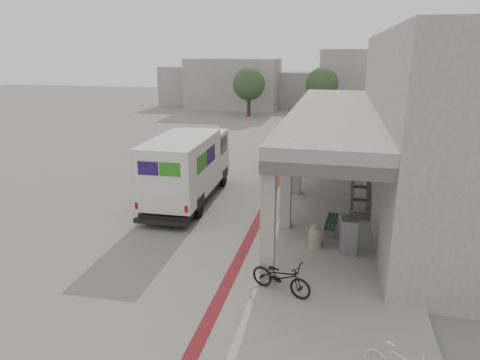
% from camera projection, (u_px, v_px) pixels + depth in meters
% --- Properties ---
extents(ground, '(120.00, 120.00, 0.00)m').
position_uv_depth(ground, '(226.00, 229.00, 15.72)').
color(ground, slate).
rests_on(ground, ground).
extents(bike_lane_stripe, '(0.35, 40.00, 0.01)m').
position_uv_depth(bike_lane_stripe, '(262.00, 212.00, 17.37)').
color(bike_lane_stripe, '#5D1217').
rests_on(bike_lane_stripe, ground).
extents(sidewalk, '(4.40, 28.00, 0.12)m').
position_uv_depth(sidewalk, '(337.00, 238.00, 14.84)').
color(sidewalk, gray).
rests_on(sidewalk, ground).
extents(transit_building, '(7.60, 17.00, 7.00)m').
position_uv_depth(transit_building, '(415.00, 125.00, 17.47)').
color(transit_building, gray).
rests_on(transit_building, ground).
extents(distant_backdrop, '(28.00, 10.00, 6.50)m').
position_uv_depth(distant_backdrop, '(281.00, 84.00, 49.03)').
color(distant_backdrop, gray).
rests_on(distant_backdrop, ground).
extents(tree_left, '(3.20, 3.20, 4.80)m').
position_uv_depth(tree_left, '(249.00, 84.00, 41.99)').
color(tree_left, '#38281C').
rests_on(tree_left, ground).
extents(tree_mid, '(3.20, 3.20, 4.80)m').
position_uv_depth(tree_mid, '(322.00, 84.00, 42.36)').
color(tree_mid, '#38281C').
rests_on(tree_mid, ground).
extents(tree_right, '(3.20, 3.20, 4.80)m').
position_uv_depth(tree_right, '(409.00, 86.00, 39.72)').
color(tree_right, '#38281C').
rests_on(tree_right, ground).
extents(fedex_truck, '(2.35, 6.95, 2.94)m').
position_uv_depth(fedex_truck, '(188.00, 166.00, 18.27)').
color(fedex_truck, black).
rests_on(fedex_truck, ground).
extents(bench, '(0.49, 1.69, 0.39)m').
position_uv_depth(bench, '(331.00, 223.00, 15.22)').
color(bench, gray).
rests_on(bench, sidewalk).
extents(bollard_near, '(0.44, 0.44, 0.66)m').
position_uv_depth(bollard_near, '(315.00, 237.00, 13.96)').
color(bollard_near, gray).
rests_on(bollard_near, sidewalk).
extents(bollard_far, '(0.43, 0.43, 0.64)m').
position_uv_depth(bollard_far, '(316.00, 234.00, 14.25)').
color(bollard_far, gray).
rests_on(bollard_far, sidewalk).
extents(utility_cabinet, '(0.56, 0.72, 1.13)m').
position_uv_depth(utility_cabinet, '(348.00, 235.00, 13.56)').
color(utility_cabinet, gray).
rests_on(utility_cabinet, sidewalk).
extents(bicycle_black, '(1.83, 1.18, 0.91)m').
position_uv_depth(bicycle_black, '(281.00, 277.00, 11.27)').
color(bicycle_black, black).
rests_on(bicycle_black, sidewalk).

